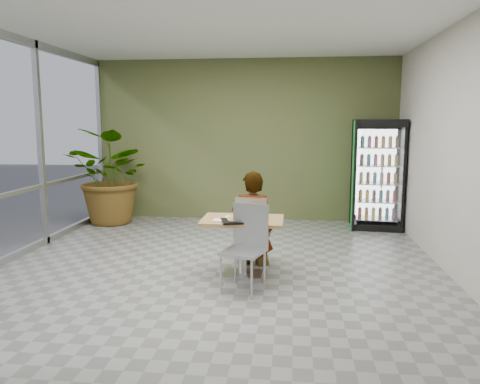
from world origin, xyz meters
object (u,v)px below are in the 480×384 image
potted_plant (114,176)px  soda_cup (260,213)px  chair_far (252,225)px  cafeteria_tray (240,221)px  chair_near (247,240)px  beverage_fridge (378,175)px  dining_table (243,235)px  seated_woman (252,229)px

potted_plant → soda_cup: bearing=-44.1°
chair_far → cafeteria_tray: bearing=85.6°
chair_near → beverage_fridge: (2.08, 3.51, 0.41)m
soda_cup → potted_plant: bearing=135.9°
beverage_fridge → potted_plant: size_ratio=1.09×
cafeteria_tray → potted_plant: size_ratio=0.24×
dining_table → chair_near: bearing=-77.7°
chair_near → chair_far: bearing=110.0°
beverage_fridge → potted_plant: (-5.00, -0.13, -0.08)m
chair_far → beverage_fridge: bearing=-127.0°
dining_table → cafeteria_tray: bearing=-92.8°
chair_far → cafeteria_tray: 0.73m
chair_near → seated_woman: seated_woman is taller
chair_far → soda_cup: (0.15, -0.53, 0.28)m
dining_table → chair_far: size_ratio=1.07×
soda_cup → cafeteria_tray: (-0.23, -0.16, -0.07)m
potted_plant → seated_woman: bearing=-39.2°
chair_far → soda_cup: bearing=108.1°
dining_table → chair_near: size_ratio=1.01×
cafeteria_tray → chair_far: bearing=83.1°
soda_cup → beverage_fridge: bearing=57.6°
chair_near → seated_woman: 1.01m
soda_cup → cafeteria_tray: size_ratio=0.40×
dining_table → potted_plant: potted_plant is taller
chair_near → beverage_fridge: beverage_fridge is taller
cafeteria_tray → chair_near: bearing=-67.0°
seated_woman → chair_far: bearing=87.5°
beverage_fridge → chair_far: bearing=-123.9°
chair_far → chair_near: bearing=94.1°
cafeteria_tray → beverage_fridge: 3.92m
cafeteria_tray → soda_cup: bearing=35.2°
chair_far → seated_woman: 0.08m
chair_near → cafeteria_tray: bearing=131.5°
soda_cup → cafeteria_tray: 0.29m
dining_table → soda_cup: bearing=-9.4°
cafeteria_tray → potted_plant: bearing=132.1°
dining_table → potted_plant: size_ratio=0.55×
seated_woman → soda_cup: size_ratio=9.01×
soda_cup → potted_plant: size_ratio=0.10×
cafeteria_tray → seated_woman: bearing=83.2°
soda_cup → cafeteria_tray: soda_cup is taller
chair_far → seated_woman: seated_woman is taller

